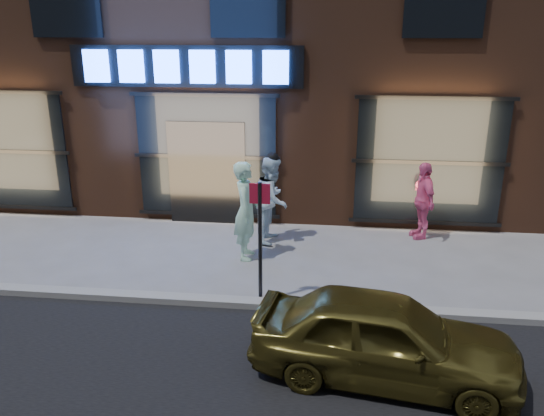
% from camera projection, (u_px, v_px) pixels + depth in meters
% --- Properties ---
extents(ground, '(90.00, 90.00, 0.00)m').
position_uv_depth(ground, '(158.00, 301.00, 8.99)').
color(ground, slate).
rests_on(ground, ground).
extents(curb, '(60.00, 0.25, 0.12)m').
position_uv_depth(curb, '(157.00, 298.00, 8.97)').
color(curb, gray).
rests_on(curb, ground).
extents(storefront_building, '(30.20, 8.28, 10.30)m').
position_uv_depth(storefront_building, '(235.00, 0.00, 14.85)').
color(storefront_building, '#54301E').
rests_on(storefront_building, ground).
extents(man_bowtie, '(0.51, 0.75, 1.98)m').
position_uv_depth(man_bowtie, '(246.00, 211.00, 10.42)').
color(man_bowtie, '#B6F0CC').
rests_on(man_bowtie, ground).
extents(man_cap, '(0.84, 1.01, 1.87)m').
position_uv_depth(man_cap, '(273.00, 199.00, 11.31)').
color(man_cap, white).
rests_on(man_cap, ground).
extents(passerby, '(0.64, 1.06, 1.70)m').
position_uv_depth(passerby, '(423.00, 200.00, 11.50)').
color(passerby, pink).
rests_on(passerby, ground).
extents(gold_sedan, '(3.62, 1.89, 1.18)m').
position_uv_depth(gold_sedan, '(384.00, 337.00, 6.88)').
color(gold_sedan, brown).
rests_on(gold_sedan, ground).
extents(sign_post, '(0.33, 0.07, 2.09)m').
position_uv_depth(sign_post, '(260.00, 231.00, 8.61)').
color(sign_post, '#262628').
rests_on(sign_post, ground).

